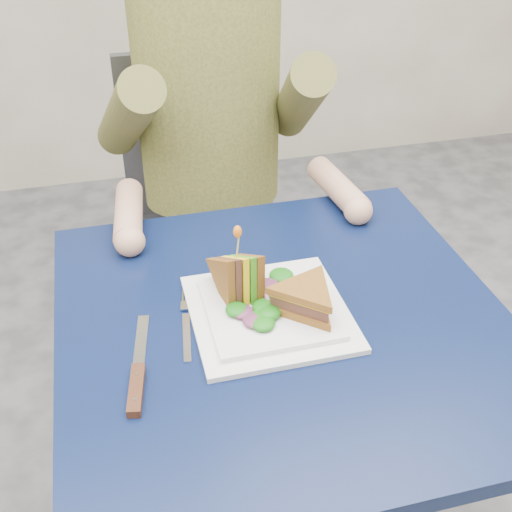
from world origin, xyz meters
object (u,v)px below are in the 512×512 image
object	(u,v)px
chair	(207,201)
fork	(187,326)
plate	(269,311)
knife	(137,380)
sandwich_upright	(238,278)
table	(284,353)
sandwich_flat	(306,298)
diner	(209,83)

from	to	relation	value
chair	fork	bearing A→B (deg)	-102.59
plate	knife	size ratio (longest dim) A/B	1.18
sandwich_upright	plate	bearing A→B (deg)	-47.10
table	knife	xyz separation A→B (m)	(-0.25, -0.09, 0.09)
fork	knife	bearing A→B (deg)	-130.40
table	plate	bearing A→B (deg)	150.70
fork	chair	bearing A→B (deg)	77.41
sandwich_upright	knife	bearing A→B (deg)	-142.03
chair	knife	distance (m)	0.89
table	sandwich_flat	distance (m)	0.13
table	sandwich_upright	distance (m)	0.16
chair	knife	size ratio (longest dim) A/B	4.20
chair	fork	size ratio (longest dim) A/B	5.19
table	sandwich_flat	bearing A→B (deg)	-20.47
diner	plate	size ratio (longest dim) A/B	2.87
table	knife	distance (m)	0.28
diner	sandwich_flat	bearing A→B (deg)	-87.23
knife	chair	bearing A→B (deg)	73.09
table	chair	bearing A→B (deg)	90.00
table	diner	bearing A→B (deg)	90.00
knife	plate	bearing A→B (deg)	23.90
plate	fork	bearing A→B (deg)	177.78
chair	sandwich_upright	world-z (taller)	chair
chair	diner	xyz separation A→B (m)	(-0.00, -0.11, 0.37)
diner	sandwich_flat	world-z (taller)	diner
chair	sandwich_flat	size ratio (longest dim) A/B	4.96
diner	plate	world-z (taller)	diner
plate	diner	bearing A→B (deg)	87.81
diner	sandwich_upright	size ratio (longest dim) A/B	5.28
chair	diner	size ratio (longest dim) A/B	1.25
diner	knife	xyz separation A→B (m)	(-0.25, -0.72, -0.18)
diner	table	bearing A→B (deg)	-90.00
table	diner	world-z (taller)	diner
plate	sandwich_flat	size ratio (longest dim) A/B	1.39
diner	fork	world-z (taller)	diner
sandwich_flat	diner	bearing A→B (deg)	92.77
chair	sandwich_flat	bearing A→B (deg)	-87.64
sandwich_flat	sandwich_upright	xyz separation A→B (m)	(-0.10, 0.07, 0.01)
sandwich_upright	fork	distance (m)	0.12
sandwich_flat	sandwich_upright	distance (m)	0.12
table	sandwich_upright	size ratio (longest dim) A/B	5.32
sandwich_flat	fork	distance (m)	0.20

